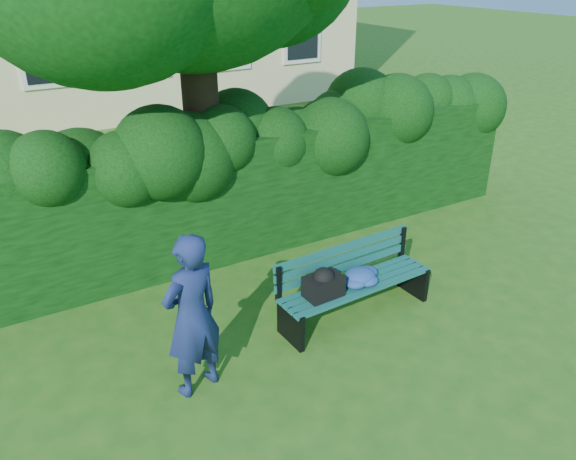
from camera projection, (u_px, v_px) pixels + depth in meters
ground at (312, 316)px, 7.04m from camera, size 80.00×80.00×0.00m
hedge at (234, 193)px, 8.35m from camera, size 10.00×1.00×1.80m
park_bench at (348, 281)px, 6.81m from camera, size 2.06×0.64×0.89m
man_reading at (192, 316)px, 5.49m from camera, size 0.74×0.59×1.77m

